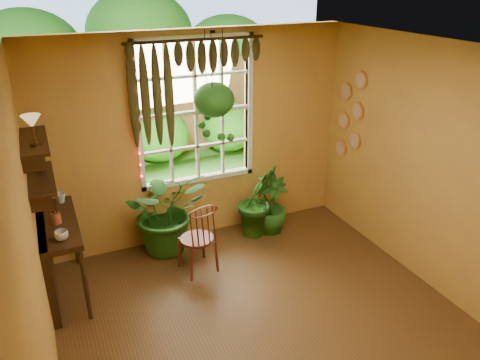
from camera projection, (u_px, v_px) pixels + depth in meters
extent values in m
plane|color=#513717|center=(278.00, 338.00, 4.59)|extent=(4.50, 4.50, 0.00)
plane|color=white|center=(290.00, 58.00, 3.49)|extent=(4.50, 4.50, 0.00)
plane|color=#BF8441|center=(198.00, 140.00, 5.92)|extent=(4.00, 0.00, 4.00)
plane|color=#BF8441|center=(34.00, 272.00, 3.30)|extent=(0.00, 4.50, 4.50)
plane|color=#BF8441|center=(455.00, 179.00, 4.78)|extent=(0.00, 4.50, 4.50)
cube|color=white|center=(196.00, 112.00, 5.80)|extent=(1.52, 0.10, 1.86)
cube|color=white|center=(195.00, 112.00, 5.83)|extent=(1.38, 0.01, 1.78)
cylinder|color=#32200D|center=(196.00, 40.00, 5.35)|extent=(1.70, 0.04, 0.04)
cube|color=#32200D|center=(57.00, 224.00, 4.91)|extent=(0.40, 1.20, 0.06)
cube|color=#32200D|center=(48.00, 261.00, 5.02)|extent=(0.08, 1.18, 0.90)
cylinder|color=#32200D|center=(85.00, 284.00, 4.69)|extent=(0.05, 0.05, 0.86)
cylinder|color=#32200D|center=(74.00, 233.00, 5.60)|extent=(0.05, 0.05, 0.86)
cube|color=#32200D|center=(41.00, 179.00, 4.66)|extent=(0.25, 0.90, 0.04)
cube|color=#32200D|center=(34.00, 141.00, 4.50)|extent=(0.25, 0.90, 0.04)
cube|color=#25601B|center=(128.00, 131.00, 10.65)|extent=(14.00, 10.00, 0.04)
cube|color=brown|center=(143.00, 111.00, 8.78)|extent=(12.00, 0.10, 1.80)
plane|color=#85A7DF|center=(107.00, 49.00, 11.52)|extent=(12.00, 0.00, 12.00)
cylinder|color=maroon|center=(197.00, 239.00, 5.51)|extent=(0.45, 0.45, 0.04)
torus|color=maroon|center=(203.00, 211.00, 5.19)|extent=(0.37, 0.09, 0.37)
imported|color=#1F4E14|center=(166.00, 210.00, 5.85)|extent=(1.05, 0.92, 1.14)
imported|color=#1F4E14|center=(258.00, 200.00, 6.25)|extent=(0.59, 0.50, 1.00)
imported|color=#1F4E14|center=(271.00, 205.00, 6.35)|extent=(0.49, 0.49, 0.80)
ellipsoid|color=black|center=(214.00, 106.00, 5.59)|extent=(0.29, 0.29, 0.17)
ellipsoid|color=#1F4E14|center=(214.00, 100.00, 5.56)|extent=(0.49, 0.49, 0.42)
imported|color=silver|center=(61.00, 235.00, 4.54)|extent=(0.16, 0.16, 0.10)
imported|color=beige|center=(60.00, 198.00, 5.28)|extent=(0.16, 0.16, 0.11)
cylinder|color=brown|center=(56.00, 218.00, 4.84)|extent=(0.10, 0.10, 0.12)
imported|color=#B2AD99|center=(39.00, 165.00, 4.78)|extent=(0.16, 0.16, 0.14)
cylinder|color=#543818|center=(36.00, 144.00, 4.33)|extent=(0.10, 0.10, 0.03)
cylinder|color=#543818|center=(34.00, 135.00, 4.29)|extent=(0.02, 0.02, 0.18)
cone|color=slate|center=(31.00, 121.00, 4.24)|extent=(0.18, 0.18, 0.12)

